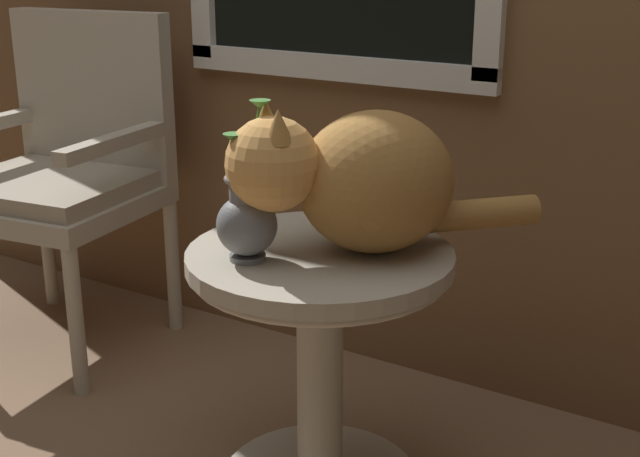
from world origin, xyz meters
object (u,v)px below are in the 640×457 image
(wicker_chair, at_px, (66,164))
(cat, at_px, (359,179))
(pewter_vase_with_ivy, at_px, (248,216))
(wicker_side_table, at_px, (320,331))

(wicker_chair, bearing_deg, cat, -12.19)
(wicker_chair, xyz_separation_m, cat, (1.17, -0.25, 0.18))
(cat, bearing_deg, pewter_vase_with_ivy, -135.37)
(wicker_side_table, height_order, wicker_chair, wicker_chair)
(cat, relative_size, pewter_vase_with_ivy, 1.71)
(wicker_chair, distance_m, cat, 1.21)
(wicker_side_table, distance_m, cat, 0.35)
(cat, height_order, pewter_vase_with_ivy, pewter_vase_with_ivy)
(wicker_side_table, relative_size, cat, 1.05)
(wicker_chair, relative_size, pewter_vase_with_ivy, 3.11)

